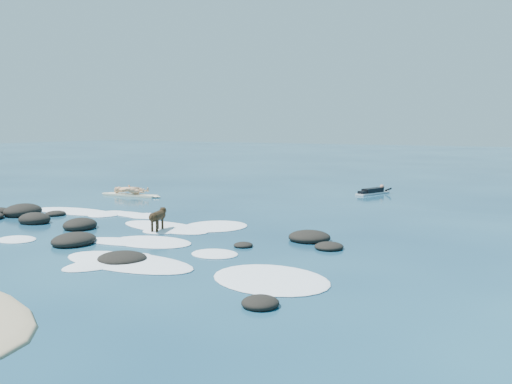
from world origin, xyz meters
The scene contains 6 objects.
ground centered at (0.00, 0.00, 0.00)m, with size 160.00×160.00×0.00m, color #0A2642.
reef_rocks centered at (-2.63, -0.65, 0.10)m, with size 14.41×6.81×0.54m.
breaking_foam centered at (0.50, -0.46, 0.01)m, with size 14.31×7.73×0.12m.
standing_surfer_rig centered at (-6.40, 6.48, 0.72)m, with size 3.21×0.79×1.82m.
paddling_surfer_rig centered at (2.92, 12.67, 0.13)m, with size 1.27×2.25×0.39m.
dog centered at (0.32, 0.22, 0.49)m, with size 0.49×1.14×0.73m.
Camera 1 is at (11.21, -12.98, 3.18)m, focal length 40.00 mm.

